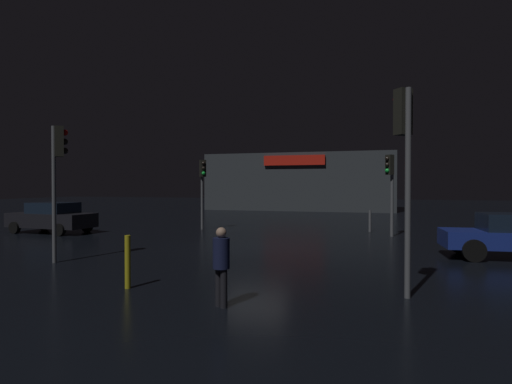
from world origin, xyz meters
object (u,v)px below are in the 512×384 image
Objects in this scene: traffic_signal_main at (58,162)px; traffic_signal_cross_left at (203,179)px; car_near at (52,217)px; store_building at (301,182)px; traffic_signal_cross_right at (390,179)px; pedestrian at (221,261)px; traffic_signal_opposite at (404,144)px.

traffic_signal_cross_left is (0.38, 10.32, -0.37)m from traffic_signal_main.
store_building is at bearing 70.77° from car_near.
traffic_signal_cross_right reaches higher than pedestrian.
store_building is at bearing 86.08° from traffic_signal_main.
car_near is (-16.66, -3.25, -1.94)m from traffic_signal_cross_right.
store_building is 4.70× the size of traffic_signal_cross_right.
traffic_signal_opposite is 4.67m from pedestrian.
store_building is at bearing 85.19° from traffic_signal_cross_left.
traffic_signal_main is 7.69m from pedestrian.
traffic_signal_opposite is (10.25, -1.18, 0.16)m from traffic_signal_main.
traffic_signal_opposite is (8.11, -32.28, 0.55)m from store_building.
traffic_signal_main is at bearing -136.08° from traffic_signal_cross_right.
traffic_signal_opposite is 15.16m from traffic_signal_cross_left.
car_near is 16.28m from pedestrian.
store_building is at bearing 104.11° from traffic_signal_opposite.
store_building is at bearing 110.95° from traffic_signal_cross_right.
traffic_signal_cross_left is (-9.86, 11.51, -0.54)m from traffic_signal_opposite.
traffic_signal_cross_left is at bearing 115.31° from pedestrian.
traffic_signal_opposite is at bearing -90.07° from traffic_signal_cross_right.
car_near is (-16.65, 7.81, -2.54)m from traffic_signal_opposite.
store_building reaches higher than traffic_signal_main.
traffic_signal_cross_left reaches higher than car_near.
pedestrian is (4.57, -34.13, -1.86)m from store_building.
store_building is 11.42× the size of pedestrian.
pedestrian is at bearing -24.36° from traffic_signal_main.
traffic_signal_main is at bearing -93.92° from store_building.
car_near is at bearing -109.23° from store_building.
car_near is at bearing 154.86° from traffic_signal_opposite.
store_building is 25.99m from car_near.
store_building reaches higher than car_near.
traffic_signal_opposite is 11.08m from traffic_signal_cross_right.
traffic_signal_cross_left is 7.98m from car_near.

